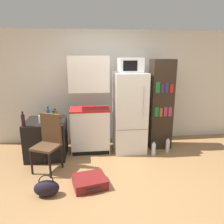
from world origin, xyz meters
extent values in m
plane|color=olive|center=(0.00, 0.00, 0.00)|extent=(24.00, 24.00, 0.00)
cube|color=silver|center=(0.20, 2.00, 1.25)|extent=(6.40, 0.10, 2.51)
cube|color=black|center=(-1.49, 1.22, 0.37)|extent=(0.76, 0.77, 0.74)
cube|color=white|center=(-0.62, 1.35, 0.44)|extent=(0.78, 0.49, 0.88)
cube|color=#B21E1E|center=(-0.62, 1.35, 0.90)|extent=(0.80, 0.50, 0.03)
cube|color=white|center=(-0.62, 1.35, 1.61)|extent=(0.78, 0.42, 0.69)
cube|color=black|center=(-0.62, 1.11, 0.04)|extent=(0.75, 0.01, 0.08)
cube|color=silver|center=(0.20, 1.29, 0.82)|extent=(0.64, 0.62, 1.63)
cube|color=gray|center=(0.20, 0.98, 0.56)|extent=(0.62, 0.01, 0.01)
cylinder|color=silver|center=(0.41, 0.97, 1.11)|extent=(0.02, 0.02, 0.57)
cube|color=silver|center=(0.20, 1.29, 1.78)|extent=(0.47, 0.37, 0.28)
cube|color=black|center=(0.16, 1.10, 1.78)|extent=(0.27, 0.01, 0.19)
cube|color=#2D2319|center=(0.89, 1.41, 0.95)|extent=(0.46, 0.38, 1.89)
cube|color=#1E7033|center=(0.74, 1.21, 0.84)|extent=(0.08, 0.01, 0.21)
cube|color=brown|center=(0.84, 1.21, 0.83)|extent=(0.06, 0.01, 0.18)
cube|color=#A33351|center=(0.94, 1.21, 0.84)|extent=(0.07, 0.01, 0.20)
cube|color=#A33351|center=(1.03, 1.21, 0.84)|extent=(0.07, 0.01, 0.20)
cube|color=#1E7033|center=(0.74, 1.21, 1.34)|extent=(0.08, 0.01, 0.22)
cube|color=#332856|center=(0.84, 1.21, 1.32)|extent=(0.06, 0.01, 0.17)
cube|color=#332856|center=(0.94, 1.21, 1.34)|extent=(0.06, 0.01, 0.22)
cube|color=red|center=(1.03, 1.21, 1.32)|extent=(0.07, 0.01, 0.17)
cylinder|color=#1E47A3|center=(-1.43, 1.25, 0.84)|extent=(0.07, 0.07, 0.21)
cylinder|color=#1E47A3|center=(-1.43, 1.25, 0.96)|extent=(0.03, 0.03, 0.04)
cylinder|color=black|center=(-1.43, 1.25, 0.99)|extent=(0.04, 0.04, 0.02)
cylinder|color=black|center=(-1.81, 0.89, 0.84)|extent=(0.07, 0.07, 0.21)
cylinder|color=black|center=(-1.81, 0.89, 0.97)|extent=(0.03, 0.03, 0.04)
cylinder|color=black|center=(-1.81, 0.89, 1.00)|extent=(0.03, 0.03, 0.02)
cylinder|color=brown|center=(-1.31, 1.39, 0.81)|extent=(0.09, 0.09, 0.15)
cylinder|color=brown|center=(-1.31, 1.39, 0.89)|extent=(0.04, 0.04, 0.03)
cylinder|color=black|center=(-1.31, 1.39, 0.91)|extent=(0.05, 0.05, 0.01)
cylinder|color=#1E6028|center=(-1.29, 0.99, 0.83)|extent=(0.09, 0.09, 0.19)
cylinder|color=#1E6028|center=(-1.29, 0.99, 0.95)|extent=(0.04, 0.04, 0.03)
cylinder|color=black|center=(-1.29, 0.99, 0.97)|extent=(0.04, 0.04, 0.02)
cylinder|color=silver|center=(-1.54, 1.08, 0.80)|extent=(0.08, 0.08, 0.14)
cylinder|color=silver|center=(-1.54, 1.08, 0.89)|extent=(0.04, 0.04, 0.02)
cylinder|color=black|center=(-1.54, 1.08, 0.91)|extent=(0.04, 0.04, 0.01)
cylinder|color=black|center=(-1.63, 0.49, 0.22)|extent=(0.04, 0.04, 0.43)
cylinder|color=black|center=(-1.30, 0.34, 0.22)|extent=(0.04, 0.04, 0.43)
cylinder|color=black|center=(-1.47, 0.82, 0.22)|extent=(0.04, 0.04, 0.43)
cylinder|color=black|center=(-1.14, 0.67, 0.22)|extent=(0.04, 0.04, 0.43)
cube|color=#4C331E|center=(-1.38, 0.58, 0.45)|extent=(0.53, 0.53, 0.04)
cube|color=#4C331E|center=(-1.31, 0.74, 0.73)|extent=(0.36, 0.21, 0.52)
cube|color=maroon|center=(-0.66, 0.03, 0.07)|extent=(0.57, 0.52, 0.15)
cylinder|color=black|center=(-0.61, -0.20, 0.07)|extent=(0.22, 0.07, 0.02)
ellipsoid|color=black|center=(-1.28, -0.14, 0.12)|extent=(0.36, 0.20, 0.24)
torus|color=black|center=(-1.28, -0.14, 0.23)|extent=(0.21, 0.02, 0.21)
cylinder|color=silver|center=(0.65, 0.98, 0.12)|extent=(0.09, 0.09, 0.24)
cylinder|color=silver|center=(0.65, 0.98, 0.26)|extent=(0.04, 0.04, 0.04)
cylinder|color=black|center=(0.65, 0.98, 0.30)|extent=(0.04, 0.04, 0.02)
cylinder|color=silver|center=(0.98, 1.09, 0.13)|extent=(0.08, 0.08, 0.26)
cylinder|color=silver|center=(0.98, 1.09, 0.28)|extent=(0.04, 0.04, 0.05)
cylinder|color=black|center=(0.98, 1.09, 0.32)|extent=(0.04, 0.04, 0.03)
camera|label=1|loc=(-0.66, -2.98, 1.97)|focal=35.00mm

